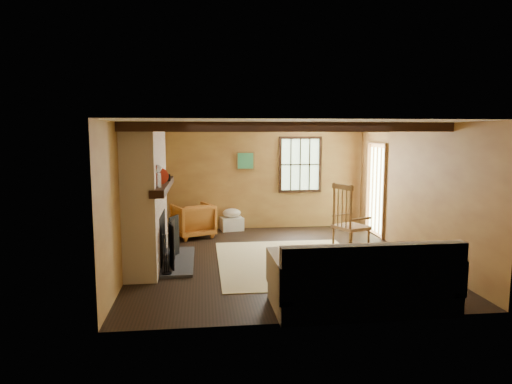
{
  "coord_description": "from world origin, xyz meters",
  "views": [
    {
      "loc": [
        -1.3,
        -7.83,
        2.24
      ],
      "look_at": [
        -0.33,
        0.4,
        1.17
      ],
      "focal_mm": 32.0,
      "sensor_mm": 36.0,
      "label": 1
    }
  ],
  "objects": [
    {
      "name": "rocking_chair",
      "position": [
        1.38,
        0.17,
        0.56
      ],
      "size": [
        1.08,
        0.85,
        1.33
      ],
      "rotation": [
        0.0,
        0.0,
        1.98
      ],
      "color": "tan",
      "rests_on": "ground"
    },
    {
      "name": "fireplace",
      "position": [
        -2.23,
        -0.0,
        1.1
      ],
      "size": [
        1.02,
        2.3,
        2.4
      ],
      "color": "#955A39",
      "rests_on": "ground"
    },
    {
      "name": "room_envelope",
      "position": [
        0.22,
        0.26,
        1.63
      ],
      "size": [
        5.02,
        5.52,
        2.44
      ],
      "color": "#AC833D",
      "rests_on": "ground"
    },
    {
      "name": "armchair",
      "position": [
        -1.52,
        1.96,
        0.37
      ],
      "size": [
        1.03,
        1.04,
        0.73
      ],
      "primitive_type": "imported",
      "rotation": [
        0.0,
        0.0,
        -2.74
      ],
      "color": "#BF6026",
      "rests_on": "ground"
    },
    {
      "name": "rug",
      "position": [
        0.2,
        -0.2,
        0.0
      ],
      "size": [
        2.5,
        3.0,
        0.01
      ],
      "primitive_type": "cube",
      "color": "beige",
      "rests_on": "ground"
    },
    {
      "name": "ground",
      "position": [
        0.0,
        0.0,
        0.0
      ],
      "size": [
        5.5,
        5.5,
        0.0
      ],
      "primitive_type": "plane",
      "color": "black",
      "rests_on": "ground"
    },
    {
      "name": "basket_pillow",
      "position": [
        -0.64,
        2.55,
        0.4
      ],
      "size": [
        0.5,
        0.44,
        0.21
      ],
      "primitive_type": "ellipsoid",
      "rotation": [
        0.0,
        0.0,
        -0.29
      ],
      "color": "silver",
      "rests_on": "laundry_basket"
    },
    {
      "name": "sofa",
      "position": [
        0.72,
        -2.41,
        0.33
      ],
      "size": [
        2.33,
        1.05,
        0.94
      ],
      "rotation": [
        0.0,
        0.0,
        0.01
      ],
      "color": "silver",
      "rests_on": "ground"
    },
    {
      "name": "firewood_pile",
      "position": [
        -1.82,
        2.47,
        0.12
      ],
      "size": [
        0.66,
        0.12,
        0.24
      ],
      "color": "brown",
      "rests_on": "ground"
    },
    {
      "name": "laundry_basket",
      "position": [
        -0.64,
        2.55,
        0.15
      ],
      "size": [
        0.56,
        0.47,
        0.3
      ],
      "primitive_type": "cube",
      "rotation": [
        0.0,
        0.0,
        0.19
      ],
      "color": "silver",
      "rests_on": "ground"
    }
  ]
}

